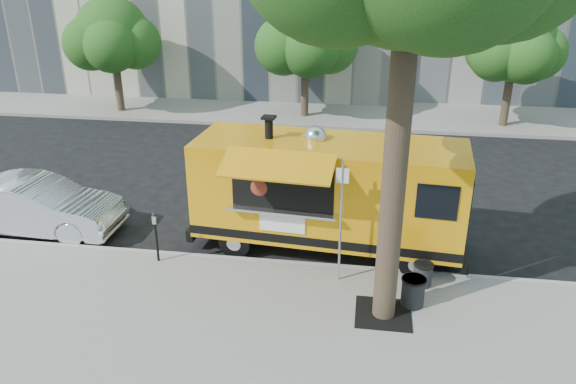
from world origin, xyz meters
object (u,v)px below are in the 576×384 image
food_truck (327,192)px  sedan (36,206)px  far_tree_b (305,36)px  far_tree_c (515,44)px  parking_meter (156,231)px  sign_post (341,215)px  trash_bin_right (423,274)px  far_tree_a (112,34)px  trash_bin_left (413,291)px

food_truck → sedan: bearing=-173.9°
far_tree_b → far_tree_c: size_ratio=1.06×
parking_meter → far_tree_b: bearing=81.9°
far_tree_c → sign_post: far_tree_c is taller
far_tree_b → food_truck: (2.09, -12.53, -2.18)m
trash_bin_right → sedan: bearing=171.8°
far_tree_a → parking_meter: 15.59m
far_tree_b → trash_bin_left: size_ratio=8.28×
trash_bin_right → food_truck: bearing=145.1°
sedan → trash_bin_left: size_ratio=7.15×
far_tree_a → sign_post: (11.55, -13.85, -1.93)m
parking_meter → food_truck: size_ratio=0.18×
trash_bin_left → far_tree_b: bearing=105.7°
far_tree_a → far_tree_c: far_tree_a is taller
far_tree_b → food_truck: far_tree_b is taller
sign_post → trash_bin_right: size_ratio=5.35×
sign_post → trash_bin_right: (1.95, 0.04, -1.40)m
far_tree_b → trash_bin_left: far_tree_b is taller
parking_meter → trash_bin_left: 6.32m
far_tree_c → parking_meter: far_tree_c is taller
far_tree_b → sign_post: size_ratio=1.83×
trash_bin_left → trash_bin_right: trash_bin_left is taller
food_truck → trash_bin_right: size_ratio=12.98×
far_tree_c → sign_post: bearing=-114.8°
parking_meter → trash_bin_right: (6.50, -0.16, -0.53)m
far_tree_a → far_tree_b: size_ratio=0.97×
far_tree_c → far_tree_a: bearing=-179.7°
far_tree_a → trash_bin_left: size_ratio=8.07×
far_tree_c → food_truck: bearing=-119.5°
sedan → parking_meter: bearing=-107.5°
far_tree_a → trash_bin_right: size_ratio=9.55×
sedan → trash_bin_right: 10.63m
far_tree_b → far_tree_a: bearing=-177.5°
far_tree_a → trash_bin_left: (13.22, -14.65, -3.27)m
trash_bin_left → food_truck: bearing=130.2°
far_tree_b → trash_bin_right: bearing=-72.4°
sign_post → trash_bin_left: bearing=-25.5°
far_tree_a → food_truck: (11.09, -12.13, -2.12)m
trash_bin_left → trash_bin_right: bearing=71.9°
food_truck → sedan: 8.16m
sign_post → trash_bin_left: 2.29m
far_tree_b → parking_meter: size_ratio=4.12×
food_truck → trash_bin_left: 3.50m
parking_meter → trash_bin_right: bearing=-1.4°
far_tree_a → sedan: size_ratio=1.13×
sign_post → food_truck: (-0.46, 1.72, -0.19)m
far_tree_a → food_truck: size_ratio=0.74×
parking_meter → trash_bin_left: (6.22, -1.00, -0.48)m
parking_meter → trash_bin_right: size_ratio=2.38×
far_tree_a → trash_bin_left: 20.01m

